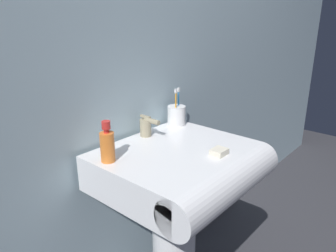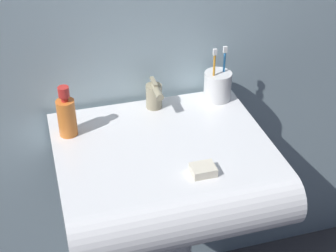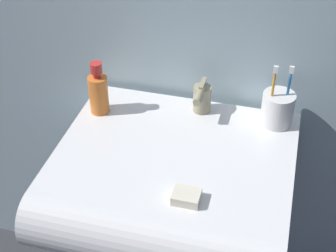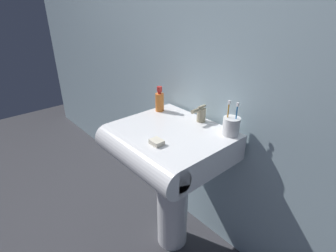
{
  "view_description": "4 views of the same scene",
  "coord_description": "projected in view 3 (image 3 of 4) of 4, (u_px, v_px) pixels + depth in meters",
  "views": [
    {
      "loc": [
        -0.95,
        -0.78,
        1.37
      ],
      "look_at": [
        -0.04,
        0.0,
        0.95
      ],
      "focal_mm": 35.0,
      "sensor_mm": 36.0,
      "label": 1
    },
    {
      "loc": [
        -0.31,
        -1.17,
        1.7
      ],
      "look_at": [
        0.01,
        -0.02,
        0.9
      ],
      "focal_mm": 55.0,
      "sensor_mm": 36.0,
      "label": 2
    },
    {
      "loc": [
        0.24,
        -1.0,
        1.7
      ],
      "look_at": [
        -0.02,
        -0.0,
        0.92
      ],
      "focal_mm": 55.0,
      "sensor_mm": 36.0,
      "label": 3
    },
    {
      "loc": [
        0.94,
        -0.86,
        1.48
      ],
      "look_at": [
        -0.03,
        -0.01,
        0.85
      ],
      "focal_mm": 28.0,
      "sensor_mm": 36.0,
      "label": 4
    }
  ],
  "objects": [
    {
      "name": "sink_basin",
      "position": [
        170.0,
        185.0,
        1.34
      ],
      "size": [
        0.61,
        0.56,
        0.15
      ],
      "color": "white",
      "rests_on": "sink_pedestal"
    },
    {
      "name": "faucet",
      "position": [
        202.0,
        98.0,
        1.45
      ],
      "size": [
        0.05,
        0.11,
        0.1
      ],
      "color": "tan",
      "rests_on": "sink_basin"
    },
    {
      "name": "toothbrush_cup",
      "position": [
        278.0,
        108.0,
        1.41
      ],
      "size": [
        0.09,
        0.09,
        0.19
      ],
      "color": "white",
      "rests_on": "sink_basin"
    },
    {
      "name": "soap_bottle",
      "position": [
        98.0,
        92.0,
        1.44
      ],
      "size": [
        0.05,
        0.05,
        0.16
      ],
      "color": "orange",
      "rests_on": "sink_basin"
    },
    {
      "name": "bar_soap",
      "position": [
        186.0,
        197.0,
        1.19
      ],
      "size": [
        0.06,
        0.05,
        0.02
      ],
      "primitive_type": "cube",
      "color": "silver",
      "rests_on": "sink_basin"
    }
  ]
}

